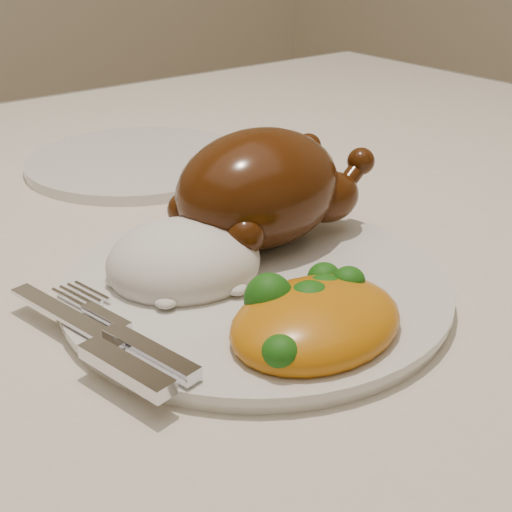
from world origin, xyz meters
TOP-DOWN VIEW (x-y plane):
  - dining_table at (0.00, 0.00)m, footprint 1.60×0.90m
  - tablecloth at (0.00, 0.00)m, footprint 1.73×1.03m
  - dinner_plate at (0.09, -0.18)m, footprint 0.35×0.35m
  - side_plate at (0.17, 0.13)m, footprint 0.26×0.26m
  - roast_chicken at (0.14, -0.12)m, footprint 0.18×0.13m
  - rice_mound at (0.06, -0.14)m, footprint 0.14×0.13m
  - mac_and_cheese at (0.08, -0.26)m, footprint 0.13×0.10m
  - cutlery at (-0.03, -0.20)m, footprint 0.05×0.17m

SIDE VIEW (x-z plane):
  - dining_table at x=0.00m, z-range 0.29..1.05m
  - tablecloth at x=0.00m, z-range 0.65..0.83m
  - side_plate at x=0.17m, z-range 0.77..0.78m
  - dinner_plate at x=0.09m, z-range 0.77..0.78m
  - cutlery at x=-0.03m, z-range 0.78..0.79m
  - mac_and_cheese at x=0.08m, z-range 0.77..0.81m
  - rice_mound at x=0.06m, z-range 0.76..0.82m
  - roast_chicken at x=0.14m, z-range 0.78..0.87m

